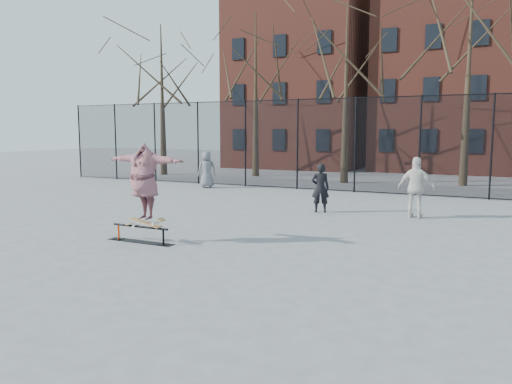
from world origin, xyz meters
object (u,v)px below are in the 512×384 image
at_px(skate_rail, 140,236).
at_px(bystander_grey, 207,169).
at_px(skateboard, 145,224).
at_px(bystander_white, 416,188).
at_px(skater, 144,184).
at_px(bystander_black, 320,188).

relative_size(skate_rail, bystander_grey, 1.06).
bearing_deg(skateboard, bystander_white, 50.56).
distance_m(skateboard, bystander_grey, 11.30).
distance_m(bystander_grey, bystander_white, 10.62).
height_order(bystander_grey, bystander_white, bystander_white).
bearing_deg(skateboard, skater, 0.00).
relative_size(skate_rail, skater, 0.83).
distance_m(skate_rail, skateboard, 0.33).
bearing_deg(skateboard, bystander_black, 69.52).
distance_m(bystander_grey, bystander_black, 8.14).
height_order(skater, bystander_black, skater).
xyz_separation_m(bystander_grey, bystander_black, (6.91, -4.30, -0.06)).
xyz_separation_m(skater, bystander_black, (2.23, 5.98, -0.59)).
bearing_deg(skater, skate_rail, -177.37).
distance_m(skater, bystander_grey, 11.31).
relative_size(bystander_grey, bystander_white, 0.92).
height_order(skateboard, bystander_white, bystander_white).
bearing_deg(bystander_white, bystander_black, 7.77).
xyz_separation_m(skateboard, bystander_white, (5.15, 6.26, 0.47)).
bearing_deg(skate_rail, skateboard, -0.00).
bearing_deg(bystander_black, bystander_grey, -52.74).
distance_m(skateboard, bystander_black, 6.40).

